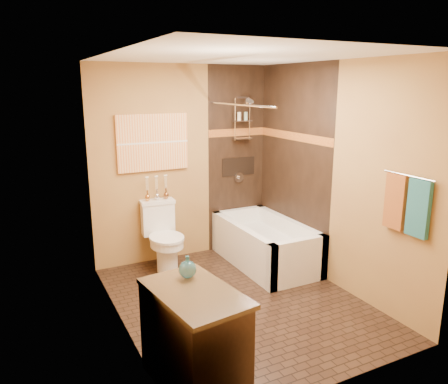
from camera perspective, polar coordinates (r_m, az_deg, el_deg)
floor at (r=4.79m, az=1.86°, el=-14.08°), size 3.00×3.00×0.00m
wall_left at (r=3.93m, az=-13.55°, el=-1.15°), size 0.02×3.00×2.50m
wall_right at (r=5.02m, az=14.09°, el=2.03°), size 0.02×3.00×2.50m
wall_back at (r=5.68m, az=-5.31°, el=3.71°), size 2.40×0.02×2.50m
wall_front at (r=3.17m, az=15.19°, el=-4.87°), size 2.40×0.02×2.50m
ceiling at (r=4.24m, az=2.13°, el=17.33°), size 3.00×3.00×0.00m
alcove_tile_back at (r=5.99m, az=1.66°, el=4.29°), size 0.85×0.01×2.50m
alcove_tile_right at (r=5.59m, az=9.00°, el=3.44°), size 0.01×1.50×2.50m
mosaic_band_back at (r=5.93m, az=1.73°, el=7.80°), size 0.85×0.01×0.10m
mosaic_band_right at (r=5.53m, az=9.06°, el=7.21°), size 0.01×1.50×0.10m
alcove_niche at (r=6.02m, az=1.89°, el=3.36°), size 0.50×0.01×0.25m
shower_fixtures at (r=5.86m, az=2.42°, el=8.16°), size 0.24×0.33×1.16m
curtain_rod at (r=5.09m, az=1.96°, el=11.33°), size 0.03×1.55×0.03m
towel_bar at (r=4.23m, az=22.99°, el=1.95°), size 0.02×0.55×0.02m
towel_teal at (r=4.21m, az=24.07°, el=-1.97°), size 0.05×0.22×0.52m
towel_rust at (r=4.37m, az=21.47°, el=-1.17°), size 0.05×0.22×0.52m
sunset_painting at (r=5.48m, az=-9.28°, el=6.39°), size 0.90×0.04×0.70m
vanity_mirror at (r=2.93m, az=-9.01°, el=-0.91°), size 0.01×1.00×0.90m
bathtub at (r=5.66m, az=5.39°, el=-7.16°), size 0.80×1.50×0.55m
toilet at (r=5.48m, az=-7.96°, el=-5.68°), size 0.44×0.64×0.84m
vanity at (r=3.46m, az=-3.92°, el=-18.49°), size 0.65×0.94×0.77m
teal_bottle at (r=3.45m, az=-4.79°, el=-9.74°), size 0.16×0.16×0.22m
bud_vases at (r=5.50m, az=-8.79°, el=0.62°), size 0.31×0.06×0.30m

